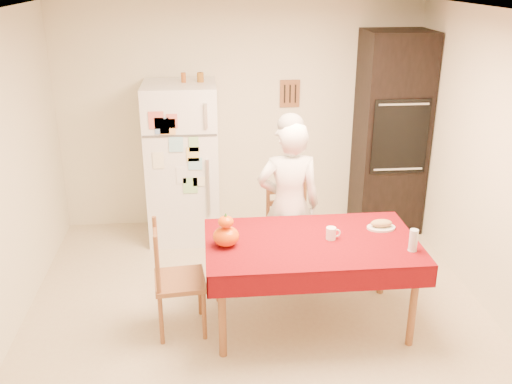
{
  "coord_description": "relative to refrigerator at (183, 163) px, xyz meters",
  "views": [
    {
      "loc": [
        -0.41,
        -3.95,
        2.8
      ],
      "look_at": [
        -0.02,
        0.2,
        1.15
      ],
      "focal_mm": 40.0,
      "sensor_mm": 36.0,
      "label": 1
    }
  ],
  "objects": [
    {
      "name": "floor",
      "position": [
        0.65,
        -1.88,
        -0.85
      ],
      "size": [
        4.5,
        4.5,
        0.0
      ],
      "primitive_type": "plane",
      "color": "tan",
      "rests_on": "ground"
    },
    {
      "name": "room_shell",
      "position": [
        0.65,
        -1.88,
        0.77
      ],
      "size": [
        4.02,
        4.52,
        2.51
      ],
      "color": "beige",
      "rests_on": "ground"
    },
    {
      "name": "refrigerator",
      "position": [
        0.0,
        0.0,
        0.0
      ],
      "size": [
        0.75,
        0.74,
        1.7
      ],
      "color": "white",
      "rests_on": "floor"
    },
    {
      "name": "oven_cabinet",
      "position": [
        2.28,
        0.05,
        0.25
      ],
      "size": [
        0.7,
        0.62,
        2.2
      ],
      "color": "black",
      "rests_on": "floor"
    },
    {
      "name": "dining_table",
      "position": [
        1.07,
        -1.79,
        -0.16
      ],
      "size": [
        1.7,
        1.0,
        0.76
      ],
      "color": "brown",
      "rests_on": "floor"
    },
    {
      "name": "chair_far",
      "position": [
        1.01,
        -0.99,
        -0.34
      ],
      "size": [
        0.46,
        0.44,
        0.95
      ],
      "rotation": [
        0.0,
        0.0,
        0.11
      ],
      "color": "brown",
      "rests_on": "floor"
    },
    {
      "name": "chair_left",
      "position": [
        -0.06,
        -1.8,
        -0.34
      ],
      "size": [
        0.44,
        0.46,
        0.95
      ],
      "rotation": [
        0.0,
        0.0,
        1.66
      ],
      "color": "brown",
      "rests_on": "floor"
    },
    {
      "name": "seated_woman",
      "position": [
        0.98,
        -1.15,
        -0.06
      ],
      "size": [
        0.58,
        0.38,
        1.59
      ],
      "primitive_type": "imported",
      "rotation": [
        0.0,
        0.0,
        3.13
      ],
      "color": "white",
      "rests_on": "floor"
    },
    {
      "name": "coffee_mug",
      "position": [
        1.23,
        -1.78,
        -0.04
      ],
      "size": [
        0.08,
        0.08,
        0.1
      ],
      "primitive_type": "cylinder",
      "color": "white",
      "rests_on": "dining_table"
    },
    {
      "name": "pumpkin_lower",
      "position": [
        0.38,
        -1.81,
        -0.01
      ],
      "size": [
        0.21,
        0.21,
        0.16
      ],
      "primitive_type": "ellipsoid",
      "color": "#CC4004",
      "rests_on": "dining_table"
    },
    {
      "name": "pumpkin_upper",
      "position": [
        0.38,
        -1.81,
        0.11
      ],
      "size": [
        0.12,
        0.12,
        0.09
      ],
      "primitive_type": "ellipsoid",
      "color": "#E34105",
      "rests_on": "pumpkin_lower"
    },
    {
      "name": "wine_glass",
      "position": [
        1.81,
        -2.04,
        -0.0
      ],
      "size": [
        0.07,
        0.07,
        0.18
      ],
      "primitive_type": "cylinder",
      "color": "silver",
      "rests_on": "dining_table"
    },
    {
      "name": "bread_plate",
      "position": [
        1.69,
        -1.63,
        -0.08
      ],
      "size": [
        0.24,
        0.24,
        0.02
      ],
      "primitive_type": "cylinder",
      "color": "silver",
      "rests_on": "dining_table"
    },
    {
      "name": "bread_loaf",
      "position": [
        1.69,
        -1.63,
        -0.04
      ],
      "size": [
        0.18,
        0.1,
        0.06
      ],
      "primitive_type": "ellipsoid",
      "color": "#A37E50",
      "rests_on": "bread_plate"
    },
    {
      "name": "spice_jar_left",
      "position": [
        0.05,
        0.05,
        0.9
      ],
      "size": [
        0.05,
        0.05,
        0.1
      ],
      "primitive_type": "cylinder",
      "color": "#964B1B",
      "rests_on": "refrigerator"
    },
    {
      "name": "spice_jar_mid",
      "position": [
        0.21,
        0.05,
        0.9
      ],
      "size": [
        0.05,
        0.05,
        0.1
      ],
      "primitive_type": "cylinder",
      "color": "brown",
      "rests_on": "refrigerator"
    },
    {
      "name": "spice_jar_right",
      "position": [
        0.23,
        0.05,
        0.9
      ],
      "size": [
        0.05,
        0.05,
        0.1
      ],
      "primitive_type": "cylinder",
      "color": "brown",
      "rests_on": "refrigerator"
    }
  ]
}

